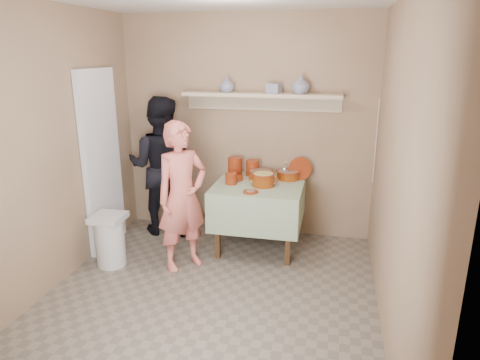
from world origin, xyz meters
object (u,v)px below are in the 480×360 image
(person_cook, at_px, (182,197))
(trash_bin, at_px, (110,240))
(cazuela_rice, at_px, (263,178))
(person_helper, at_px, (161,166))
(serving_table, at_px, (259,194))

(person_cook, xyz_separation_m, trash_bin, (-0.76, -0.15, -0.48))
(cazuela_rice, xyz_separation_m, trash_bin, (-1.50, -0.69, -0.56))
(person_cook, relative_size, person_helper, 0.91)
(cazuela_rice, relative_size, trash_bin, 0.59)
(person_helper, distance_m, cazuela_rice, 1.33)
(cazuela_rice, bearing_deg, serving_table, 126.46)
(serving_table, bearing_deg, person_cook, -137.07)
(person_helper, bearing_deg, person_cook, 118.25)
(person_helper, bearing_deg, cazuela_rice, 161.72)
(serving_table, distance_m, trash_bin, 1.67)
(serving_table, distance_m, cazuela_rice, 0.23)
(person_helper, xyz_separation_m, cazuela_rice, (1.30, -0.28, 0.01))
(trash_bin, bearing_deg, person_cook, 10.99)
(cazuela_rice, distance_m, trash_bin, 1.74)
(person_cook, distance_m, trash_bin, 0.91)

